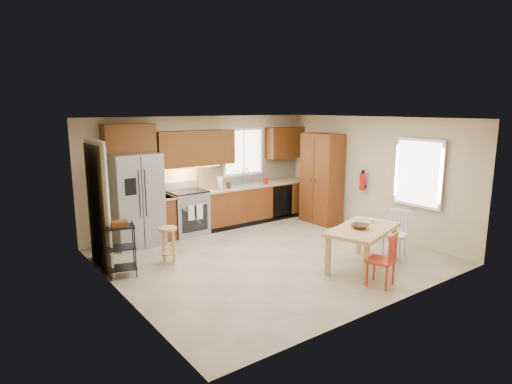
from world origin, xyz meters
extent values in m
plane|color=tan|center=(0.00, 0.00, 0.00)|extent=(5.50, 5.50, 0.00)
cube|color=silver|center=(0.00, 0.00, 2.50)|extent=(5.50, 5.00, 0.02)
cube|color=#CCB793|center=(0.00, 2.50, 1.25)|extent=(5.50, 0.02, 2.50)
cube|color=#CCB793|center=(0.00, -2.50, 1.25)|extent=(5.50, 0.02, 2.50)
cube|color=#CCB793|center=(-2.75, 0.00, 1.25)|extent=(0.02, 5.00, 2.50)
cube|color=#CCB793|center=(2.75, 0.00, 1.25)|extent=(0.02, 5.00, 2.50)
cube|color=gray|center=(-1.70, 2.12, 0.91)|extent=(0.92, 0.75, 1.82)
cube|color=gray|center=(-0.55, 2.19, 0.46)|extent=(0.76, 0.63, 0.92)
cube|color=brown|center=(-1.10, 2.20, 0.45)|extent=(0.30, 0.60, 0.90)
cube|color=brown|center=(1.29, 2.20, 0.45)|extent=(2.92, 0.60, 0.90)
cube|color=black|center=(1.85, 1.91, 0.45)|extent=(0.60, 0.02, 0.78)
cube|color=beige|center=(1.29, 2.48, 1.18)|extent=(2.92, 0.03, 0.55)
cube|color=#5B300F|center=(-1.70, 2.33, 2.10)|extent=(1.00, 0.35, 0.55)
cube|color=#5B300F|center=(-0.25, 2.33, 1.83)|extent=(1.80, 0.35, 0.75)
cube|color=#5B300F|center=(2.25, 2.33, 1.83)|extent=(1.00, 0.35, 0.75)
cube|color=white|center=(1.10, 2.48, 1.65)|extent=(1.12, 0.04, 1.12)
cube|color=gray|center=(1.10, 2.20, 0.86)|extent=(0.62, 0.46, 0.16)
cube|color=#FFBF66|center=(-0.55, 2.30, 1.43)|extent=(1.60, 0.30, 0.01)
imported|color=red|center=(1.48, 2.10, 1.00)|extent=(0.09, 0.09, 0.19)
cylinder|color=silver|center=(0.25, 2.15, 1.04)|extent=(0.12, 0.12, 0.28)
cylinder|color=gray|center=(0.05, 2.15, 0.99)|extent=(0.11, 0.11, 0.18)
cylinder|color=#492513|center=(0.45, 2.12, 0.97)|extent=(0.10, 0.10, 0.14)
cube|color=brown|center=(2.43, 1.20, 1.05)|extent=(0.50, 0.95, 2.10)
cylinder|color=red|center=(2.63, 0.15, 1.10)|extent=(0.12, 0.12, 0.36)
cube|color=white|center=(2.68, -1.15, 1.45)|extent=(0.04, 1.02, 1.32)
cube|color=#8C7A59|center=(-2.67, 1.30, 1.05)|extent=(0.04, 0.95, 2.10)
imported|color=#492513|center=(0.81, -1.35, 0.71)|extent=(0.36, 0.36, 0.07)
cylinder|color=silver|center=(1.22, -1.26, 0.73)|extent=(0.12, 0.12, 0.11)
camera|label=1|loc=(-4.61, -5.85, 2.69)|focal=30.00mm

